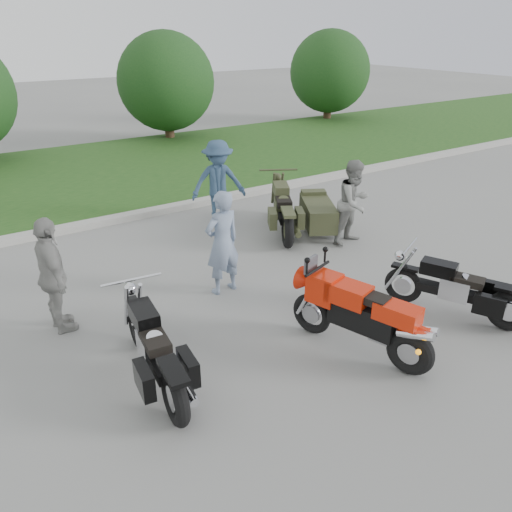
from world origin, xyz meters
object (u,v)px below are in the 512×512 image
sportbike_red (363,315)px  person_grey (354,202)px  person_denim (218,183)px  cruiser_left (156,354)px  cruiser_right (461,292)px  person_back (53,276)px  person_stripe (222,243)px  cruiser_sidecar (303,213)px

sportbike_red → person_grey: size_ratio=1.20×
person_denim → sportbike_red: bearing=-82.0°
sportbike_red → person_grey: person_grey is taller
cruiser_left → cruiser_right: cruiser_left is taller
cruiser_left → person_grey: bearing=27.6°
cruiser_right → person_back: bearing=124.9°
person_denim → cruiser_left: bearing=-110.4°
sportbike_red → person_denim: (0.83, 5.44, 0.35)m
cruiser_right → person_back: person_back is taller
person_grey → person_denim: person_denim is taller
cruiser_right → person_denim: person_denim is taller
person_stripe → person_back: bearing=-13.0°
cruiser_left → person_stripe: bearing=47.3°
cruiser_sidecar → person_denim: 2.02m
cruiser_right → person_back: size_ratio=1.16×
sportbike_red → cruiser_left: 2.76m
cruiser_sidecar → person_grey: person_grey is taller
cruiser_sidecar → person_back: 5.51m
cruiser_right → cruiser_sidecar: 4.08m
cruiser_left → cruiser_right: bearing=-6.9°
cruiser_left → cruiser_right: (4.55, -1.04, -0.03)m
cruiser_sidecar → cruiser_left: bearing=-118.2°
cruiser_right → person_denim: bearing=75.9°
cruiser_left → cruiser_sidecar: (4.68, 3.04, -0.01)m
sportbike_red → person_grey: (2.58, 2.95, 0.27)m
cruiser_right → person_stripe: (-2.64, 2.71, 0.46)m
person_grey → person_back: person_back is taller
cruiser_right → person_stripe: person_stripe is taller
cruiser_right → person_stripe: size_ratio=1.15×
cruiser_right → person_back: 6.07m
cruiser_sidecar → person_denim: size_ratio=1.24×
person_stripe → cruiser_sidecar: bearing=-160.4°
cruiser_left → person_grey: size_ratio=1.35×
cruiser_right → person_stripe: 3.81m
cruiser_right → person_grey: bearing=53.1°
cruiser_left → sportbike_red: bearing=-12.9°
person_back → person_grey: bearing=-91.3°
cruiser_left → person_stripe: person_stripe is taller
person_stripe → person_back: 2.63m
cruiser_sidecar → person_back: size_ratio=1.33×
cruiser_right → person_denim: 5.72m
sportbike_red → cruiser_sidecar: sportbike_red is taller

